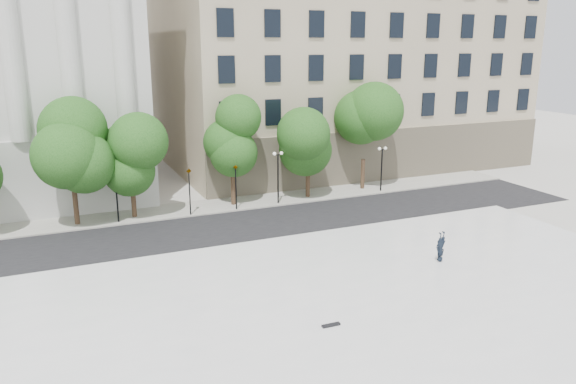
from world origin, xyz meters
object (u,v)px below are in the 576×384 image
traffic_light_east (235,165)px  skateboard (331,325)px  person_lying (440,257)px  traffic_light_west (189,169)px

traffic_light_east → skateboard: 20.64m
traffic_light_east → person_lying: bearing=-65.9°
person_lying → skateboard: bearing=-168.7°
traffic_light_west → traffic_light_east: (3.66, 0.00, 0.01)m
traffic_light_west → traffic_light_east: traffic_light_east is taller
traffic_light_east → skateboard: size_ratio=4.81×
traffic_light_east → skateboard: (-2.31, -20.27, -3.15)m
person_lying → skateboard: 10.37m
traffic_light_west → skateboard: bearing=-86.2°
person_lying → traffic_light_east: bearing=100.7°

